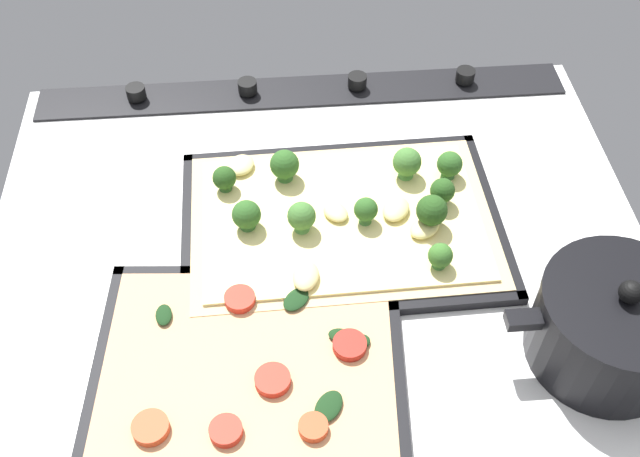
# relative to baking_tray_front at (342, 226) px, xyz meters

# --- Properties ---
(ground_plane) EXTENTS (0.81, 0.67, 0.03)m
(ground_plane) POSITION_rel_baking_tray_front_xyz_m (0.03, 0.03, -0.02)
(ground_plane) COLOR white
(stove_control_panel) EXTENTS (0.78, 0.07, 0.03)m
(stove_control_panel) POSITION_rel_baking_tray_front_xyz_m (0.03, -0.27, 0.00)
(stove_control_panel) COLOR black
(stove_control_panel) RESTS_ON ground_plane
(baking_tray_front) EXTENTS (0.40, 0.29, 0.01)m
(baking_tray_front) POSITION_rel_baking_tray_front_xyz_m (0.00, 0.00, 0.00)
(baking_tray_front) COLOR black
(baking_tray_front) RESTS_ON ground_plane
(broccoli_pizza) EXTENTS (0.38, 0.26, 0.06)m
(broccoli_pizza) POSITION_rel_baking_tray_front_xyz_m (-0.00, -0.00, 0.02)
(broccoli_pizza) COLOR #D3B77F
(broccoli_pizza) RESTS_ON baking_tray_front
(baking_tray_back) EXTENTS (0.35, 0.29, 0.01)m
(baking_tray_back) POSITION_rel_baking_tray_front_xyz_m (0.12, 0.19, 0.00)
(baking_tray_back) COLOR black
(baking_tray_back) RESTS_ON ground_plane
(veggie_pizza_back) EXTENTS (0.33, 0.26, 0.02)m
(veggie_pizza_back) POSITION_rel_baking_tray_front_xyz_m (0.12, 0.20, 0.01)
(veggie_pizza_back) COLOR tan
(veggie_pizza_back) RESTS_ON baking_tray_back
(cooking_pot) EXTENTS (0.24, 0.17, 0.12)m
(cooking_pot) POSITION_rel_baking_tray_front_xyz_m (-0.26, 0.20, 0.05)
(cooking_pot) COLOR black
(cooking_pot) RESTS_ON ground_plane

